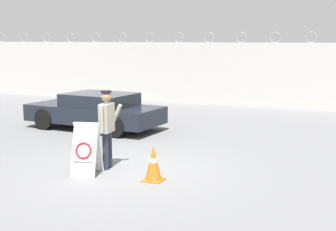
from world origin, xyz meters
name	(u,v)px	position (x,y,z in m)	size (l,w,h in m)	color
ground_plane	(127,170)	(0.00, 0.00, 0.00)	(90.00, 90.00, 0.00)	slate
perimeter_wall	(240,75)	(0.00, 11.15, 1.42)	(36.00, 0.30, 3.28)	beige
barricade_sign	(86,149)	(-0.66, -0.67, 0.59)	(0.67, 0.76, 1.18)	white
security_guard	(107,125)	(-0.48, -0.05, 1.03)	(0.38, 0.66, 1.83)	#232838
traffic_cone_mid	(153,163)	(0.89, -0.51, 0.38)	(0.42, 0.42, 0.77)	orange
parked_car_front_coupe	(96,111)	(-3.23, 4.07, 0.62)	(4.72, 2.32, 1.21)	black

